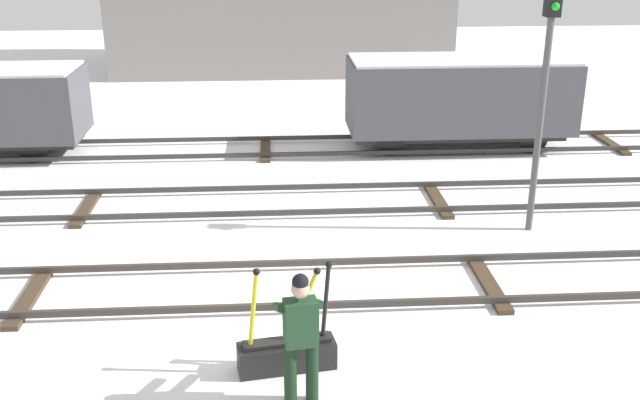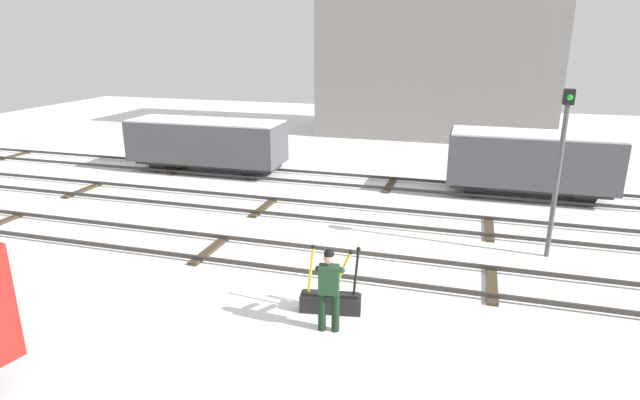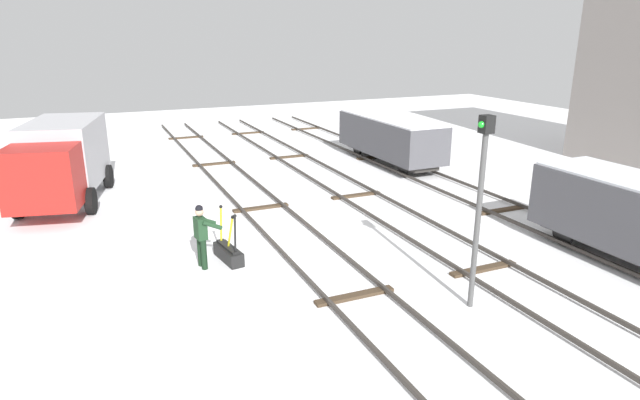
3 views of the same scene
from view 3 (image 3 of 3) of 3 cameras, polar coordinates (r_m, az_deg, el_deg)
ground_plane at (r=15.37m, az=-2.32°, el=-4.72°), size 60.00×60.00×0.00m
track_main_line at (r=15.33m, az=-2.32°, el=-4.36°), size 44.00×1.94×0.18m
track_siding_near at (r=16.92m, az=9.35°, el=-2.45°), size 44.00×1.94×0.18m
track_siding_far at (r=19.16m, az=18.90°, el=-0.81°), size 44.00×1.94×0.18m
switch_lever_frame at (r=14.41m, az=-9.70°, el=-5.46°), size 1.28×0.55×1.45m
rail_worker at (r=13.89m, az=-12.46°, el=-3.41°), size 0.61×0.68×1.68m
delivery_truck at (r=20.58m, az=-25.88°, el=3.91°), size 6.07×3.39×2.82m
signal_post at (r=11.57m, az=16.64°, el=0.46°), size 0.24×0.32×4.22m
freight_car_near_switch at (r=24.74m, az=7.44°, el=6.68°), size 6.36×2.06×2.14m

